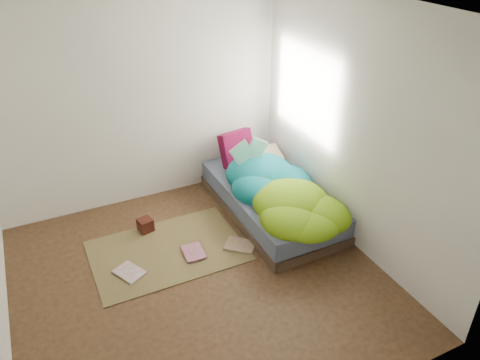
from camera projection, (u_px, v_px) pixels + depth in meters
name	position (u px, v px, depth m)	size (l,w,h in m)	color
ground	(199.00, 278.00, 4.70)	(3.50, 3.50, 0.00)	#3D2417
room_walls	(191.00, 130.00, 3.89)	(3.54, 3.54, 2.62)	silver
bed	(271.00, 200.00, 5.63)	(1.00, 2.00, 0.34)	#3D3221
duvet	(281.00, 185.00, 5.29)	(0.96, 1.84, 0.34)	#075878
rug	(167.00, 251.00, 5.07)	(1.60, 1.10, 0.01)	brown
pillow_floral	(260.00, 157.00, 6.11)	(0.55, 0.34, 0.12)	white
pillow_magenta	(237.00, 148.00, 5.98)	(0.44, 0.14, 0.44)	#4C0524
open_book	(250.00, 144.00, 5.53)	(0.41, 0.09, 0.25)	green
wooden_box	(145.00, 225.00, 5.34)	(0.15, 0.15, 0.15)	black
floor_book_a	(121.00, 278.00, 4.67)	(0.22, 0.30, 0.02)	white
floor_book_b	(184.00, 255.00, 4.98)	(0.22, 0.29, 0.03)	pink
floor_book_c	(237.00, 252.00, 5.02)	(0.24, 0.32, 0.02)	tan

